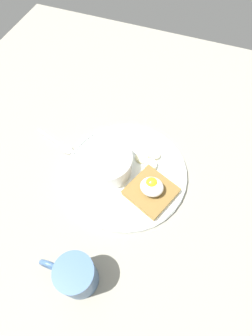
# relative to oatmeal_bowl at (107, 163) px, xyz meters

# --- Properties ---
(ground_plane) EXTENTS (1.20, 1.20, 0.02)m
(ground_plane) POSITION_rel_oatmeal_bowl_xyz_m (-0.05, -0.01, -0.05)
(ground_plane) COLOR gray
(ground_plane) RESTS_ON ground
(plate) EXTENTS (0.30, 0.30, 0.02)m
(plate) POSITION_rel_oatmeal_bowl_xyz_m (-0.05, -0.01, -0.03)
(plate) COLOR white
(plate) RESTS_ON ground_plane
(oatmeal_bowl) EXTENTS (0.12, 0.12, 0.06)m
(oatmeal_bowl) POSITION_rel_oatmeal_bowl_xyz_m (0.00, 0.00, 0.00)
(oatmeal_bowl) COLOR white
(oatmeal_bowl) RESTS_ON plate
(toast_slice) EXTENTS (0.13, 0.13, 0.02)m
(toast_slice) POSITION_rel_oatmeal_bowl_xyz_m (-0.12, 0.03, -0.02)
(toast_slice) COLOR brown
(toast_slice) RESTS_ON plate
(poached_egg) EXTENTS (0.05, 0.05, 0.04)m
(poached_egg) POSITION_rel_oatmeal_bowl_xyz_m (-0.12, 0.02, 0.01)
(poached_egg) COLOR white
(poached_egg) RESTS_ON toast_slice
(banana_slice_front) EXTENTS (0.04, 0.04, 0.01)m
(banana_slice_front) POSITION_rel_oatmeal_bowl_xyz_m (-0.09, -0.07, -0.02)
(banana_slice_front) COLOR beige
(banana_slice_front) RESTS_ON plate
(banana_slice_left) EXTENTS (0.04, 0.04, 0.01)m
(banana_slice_left) POSITION_rel_oatmeal_bowl_xyz_m (-0.10, -0.04, -0.02)
(banana_slice_left) COLOR beige
(banana_slice_left) RESTS_ON plate
(banana_slice_back) EXTENTS (0.04, 0.04, 0.02)m
(banana_slice_back) POSITION_rel_oatmeal_bowl_xyz_m (-0.07, -0.06, -0.02)
(banana_slice_back) COLOR #F1EBB4
(banana_slice_back) RESTS_ON plate
(coffee_mug) EXTENTS (0.11, 0.07, 0.09)m
(coffee_mug) POSITION_rel_oatmeal_bowl_xyz_m (-0.04, 0.25, 0.01)
(coffee_mug) COLOR #40608B
(coffee_mug) RESTS_ON ground_plane
(spoon) EXTENTS (0.12, 0.05, 0.01)m
(spoon) POSITION_rel_oatmeal_bowl_xyz_m (0.15, -0.03, -0.03)
(spoon) COLOR silver
(spoon) RESTS_ON ground_plane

